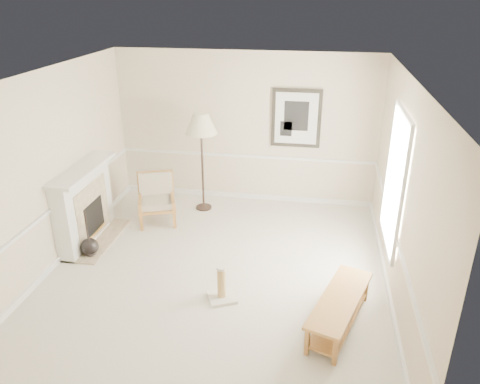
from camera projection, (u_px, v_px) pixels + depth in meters
name	position (u px, v px, depth m)	size (l,w,h in m)	color
ground	(217.00, 272.00, 7.05)	(5.50, 5.50, 0.00)	silver
room	(225.00, 154.00, 6.34)	(5.04, 5.54, 2.92)	beige
fireplace	(85.00, 205.00, 7.69)	(0.64, 1.64, 1.31)	white
floor_vase	(90.00, 247.00, 7.41)	(0.28, 0.28, 0.82)	black
armchair	(156.00, 196.00, 8.45)	(0.85, 0.88, 0.87)	#AF8238
floor_lamp	(201.00, 126.00, 8.41)	(0.59, 0.59, 1.87)	black
bench	(339.00, 307.00, 5.83)	(0.89, 1.54, 0.42)	#AF8238
scratching_post	(222.00, 289.00, 6.38)	(0.48, 0.48, 0.51)	white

